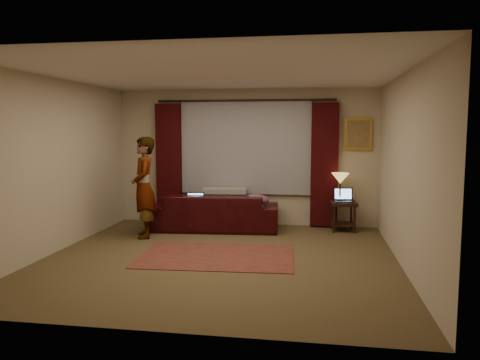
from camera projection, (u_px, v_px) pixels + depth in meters
name	position (u px, v px, depth m)	size (l,w,h in m)	color
floor	(220.00, 258.00, 6.71)	(5.00, 5.00, 0.01)	brown
ceiling	(219.00, 74.00, 6.43)	(5.00, 5.00, 0.02)	silver
wall_back	(246.00, 157.00, 9.02)	(5.00, 0.02, 2.60)	#C3B598
wall_front	(162.00, 191.00, 4.11)	(5.00, 0.02, 2.60)	#C3B598
wall_left	(55.00, 166.00, 6.96)	(0.02, 5.00, 2.60)	#C3B598
wall_right	(405.00, 170.00, 6.17)	(0.02, 5.00, 2.60)	#C3B598
sheer_curtain	(245.00, 147.00, 8.94)	(2.50, 0.05, 1.80)	#95959D
drape_left	(169.00, 163.00, 9.16)	(0.50, 0.14, 2.30)	black
drape_right	(324.00, 165.00, 8.69)	(0.50, 0.14, 2.30)	black
curtain_rod	(245.00, 100.00, 8.80)	(0.04, 0.04, 3.40)	#301F12
picture_frame	(358.00, 134.00, 8.61)	(0.50, 0.04, 0.60)	gold
sofa	(215.00, 204.00, 8.57)	(2.31, 1.00, 0.93)	black
throw_blanket	(225.00, 177.00, 8.80)	(0.81, 0.33, 0.10)	#9D9B96
clothing_pile	(255.00, 200.00, 8.37)	(0.49, 0.38, 0.21)	#6F4351
laptop_sofa	(195.00, 200.00, 8.39)	(0.31, 0.34, 0.23)	black
area_rug	(217.00, 256.00, 6.79)	(2.22, 1.48, 0.01)	brown
end_table	(343.00, 216.00, 8.48)	(0.47, 0.47, 0.54)	black
tiffany_lamp	(340.00, 187.00, 8.49)	(0.32, 0.32, 0.51)	olive
laptop_table	(344.00, 195.00, 8.39)	(0.34, 0.37, 0.25)	black
person	(144.00, 187.00, 7.91)	(0.50, 0.50, 1.72)	#9D9B96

